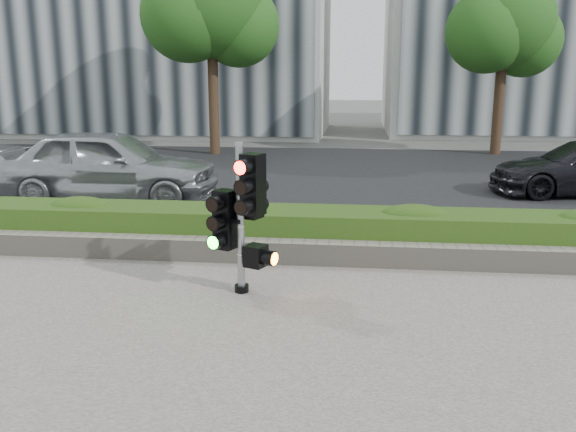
{
  "coord_description": "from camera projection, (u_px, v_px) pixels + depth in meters",
  "views": [
    {
      "loc": [
        0.56,
        -6.95,
        2.85
      ],
      "look_at": [
        -0.29,
        0.6,
        1.07
      ],
      "focal_mm": 38.0,
      "sensor_mm": 36.0,
      "label": 1
    }
  ],
  "objects": [
    {
      "name": "tree_right",
      "position": [
        504.0,
        24.0,
        20.85
      ],
      "size": [
        4.1,
        3.58,
        6.53
      ],
      "color": "black",
      "rests_on": "ground"
    },
    {
      "name": "ground",
      "position": [
        306.0,
        313.0,
        7.43
      ],
      "size": [
        120.0,
        120.0,
        0.0
      ],
      "primitive_type": "plane",
      "color": "#51514C",
      "rests_on": "ground"
    },
    {
      "name": "road",
      "position": [
        336.0,
        177.0,
        17.1
      ],
      "size": [
        60.0,
        13.0,
        0.02
      ],
      "primitive_type": "cube",
      "color": "black",
      "rests_on": "ground"
    },
    {
      "name": "tree_left",
      "position": [
        211.0,
        7.0,
        20.85
      ],
      "size": [
        4.61,
        4.03,
        7.34
      ],
      "color": "black",
      "rests_on": "ground"
    },
    {
      "name": "hedge",
      "position": [
        319.0,
        231.0,
        9.82
      ],
      "size": [
        12.0,
        1.0,
        0.68
      ],
      "primitive_type": "cube",
      "color": "#4E7423",
      "rests_on": "sidewalk"
    },
    {
      "name": "car_silver",
      "position": [
        109.0,
        165.0,
        13.54
      ],
      "size": [
        4.87,
        1.99,
        1.65
      ],
      "primitive_type": "imported",
      "rotation": [
        0.0,
        0.0,
        1.58
      ],
      "color": "#9FA1A6",
      "rests_on": "road"
    },
    {
      "name": "sidewalk",
      "position": [
        281.0,
        427.0,
        5.01
      ],
      "size": [
        16.0,
        11.0,
        0.03
      ],
      "primitive_type": "cube",
      "color": "#9E9389",
      "rests_on": "ground"
    },
    {
      "name": "stone_wall",
      "position": [
        317.0,
        253.0,
        9.23
      ],
      "size": [
        12.0,
        0.32,
        0.34
      ],
      "primitive_type": "cube",
      "color": "gray",
      "rests_on": "sidewalk"
    },
    {
      "name": "curb",
      "position": [
        321.0,
        240.0,
        10.47
      ],
      "size": [
        60.0,
        0.25,
        0.12
      ],
      "primitive_type": "cube",
      "color": "gray",
      "rests_on": "ground"
    },
    {
      "name": "traffic_signal",
      "position": [
        243.0,
        211.0,
        7.82
      ],
      "size": [
        0.74,
        0.62,
        1.99
      ],
      "rotation": [
        0.0,
        0.0,
        -0.41
      ],
      "color": "black",
      "rests_on": "sidewalk"
    }
  ]
}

